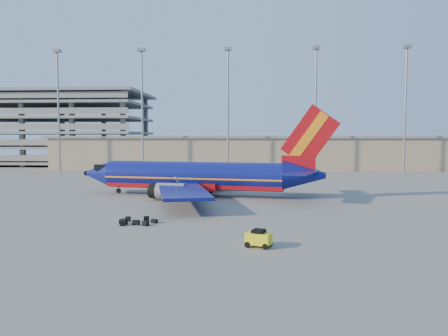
% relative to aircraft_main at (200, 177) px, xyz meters
% --- Properties ---
extents(ground, '(220.00, 220.00, 0.00)m').
position_rel_aircraft_main_xyz_m(ground, '(6.93, -4.90, -2.65)').
color(ground, slate).
rests_on(ground, ground).
extents(terminal_building, '(122.00, 16.00, 8.50)m').
position_rel_aircraft_main_xyz_m(terminal_building, '(16.93, 53.10, 1.67)').
color(terminal_building, '#9C8B6B').
rests_on(terminal_building, ground).
extents(parking_garage, '(62.00, 32.00, 21.40)m').
position_rel_aircraft_main_xyz_m(parking_garage, '(-55.07, 69.15, 9.08)').
color(parking_garage, slate).
rests_on(parking_garage, ground).
extents(light_mast_row, '(101.60, 1.60, 28.65)m').
position_rel_aircraft_main_xyz_m(light_mast_row, '(11.93, 41.10, 14.90)').
color(light_mast_row, gray).
rests_on(light_mast_row, ground).
extents(aircraft_main, '(36.35, 34.66, 12.40)m').
position_rel_aircraft_main_xyz_m(aircraft_main, '(0.00, 0.00, 0.00)').
color(aircraft_main, navy).
rests_on(aircraft_main, ground).
extents(baggage_tug, '(2.11, 1.70, 1.32)m').
position_rel_aircraft_main_xyz_m(baggage_tug, '(7.57, -28.05, -1.96)').
color(baggage_tug, yellow).
rests_on(baggage_tug, ground).
extents(luggage_pile, '(3.59, 2.67, 0.52)m').
position_rel_aircraft_main_xyz_m(luggage_pile, '(-3.88, -20.06, -2.42)').
color(luggage_pile, black).
rests_on(luggage_pile, ground).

